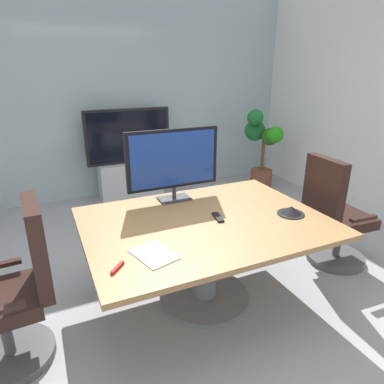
{
  "coord_description": "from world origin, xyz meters",
  "views": [
    {
      "loc": [
        -1.06,
        -2.24,
        1.85
      ],
      "look_at": [
        0.04,
        0.16,
        0.87
      ],
      "focal_mm": 31.72,
      "sensor_mm": 36.0,
      "label": 1
    }
  ],
  "objects_px": {
    "conference_phone": "(291,211)",
    "remote_control": "(218,217)",
    "conference_table": "(205,239)",
    "potted_plant": "(262,145)",
    "wall_display_unit": "(130,169)",
    "office_chair_right": "(334,221)",
    "tv_monitor": "(173,161)",
    "office_chair_left": "(16,299)"
  },
  "relations": [
    {
      "from": "conference_phone",
      "to": "remote_control",
      "type": "bearing_deg",
      "value": 163.11
    },
    {
      "from": "conference_table",
      "to": "potted_plant",
      "type": "distance_m",
      "value": 2.98
    },
    {
      "from": "wall_display_unit",
      "to": "potted_plant",
      "type": "xyz_separation_m",
      "value": [
        2.01,
        -0.39,
        0.25
      ]
    },
    {
      "from": "office_chair_right",
      "to": "potted_plant",
      "type": "xyz_separation_m",
      "value": [
        0.69,
        2.17,
        0.24
      ]
    },
    {
      "from": "tv_monitor",
      "to": "conference_phone",
      "type": "height_order",
      "value": "tv_monitor"
    },
    {
      "from": "conference_phone",
      "to": "office_chair_left",
      "type": "bearing_deg",
      "value": 176.18
    },
    {
      "from": "conference_table",
      "to": "potted_plant",
      "type": "xyz_separation_m",
      "value": [
        2.06,
        2.15,
        0.14
      ]
    },
    {
      "from": "potted_plant",
      "to": "tv_monitor",
      "type": "bearing_deg",
      "value": -142.43
    },
    {
      "from": "tv_monitor",
      "to": "potted_plant",
      "type": "relative_size",
      "value": 0.67
    },
    {
      "from": "wall_display_unit",
      "to": "remote_control",
      "type": "bearing_deg",
      "value": -88.82
    },
    {
      "from": "wall_display_unit",
      "to": "potted_plant",
      "type": "height_order",
      "value": "wall_display_unit"
    },
    {
      "from": "tv_monitor",
      "to": "potted_plant",
      "type": "bearing_deg",
      "value": 37.57
    },
    {
      "from": "potted_plant",
      "to": "remote_control",
      "type": "relative_size",
      "value": 7.36
    },
    {
      "from": "potted_plant",
      "to": "conference_phone",
      "type": "relative_size",
      "value": 5.68
    },
    {
      "from": "wall_display_unit",
      "to": "conference_phone",
      "type": "bearing_deg",
      "value": -76.98
    },
    {
      "from": "wall_display_unit",
      "to": "potted_plant",
      "type": "bearing_deg",
      "value": -11.02
    },
    {
      "from": "conference_table",
      "to": "wall_display_unit",
      "type": "bearing_deg",
      "value": 88.78
    },
    {
      "from": "conference_phone",
      "to": "potted_plant",
      "type": "bearing_deg",
      "value": 59.46
    },
    {
      "from": "conference_table",
      "to": "remote_control",
      "type": "xyz_separation_m",
      "value": [
        0.11,
        -0.01,
        0.18
      ]
    },
    {
      "from": "tv_monitor",
      "to": "conference_phone",
      "type": "bearing_deg",
      "value": -43.46
    },
    {
      "from": "wall_display_unit",
      "to": "office_chair_left",
      "type": "bearing_deg",
      "value": -118.89
    },
    {
      "from": "potted_plant",
      "to": "remote_control",
      "type": "bearing_deg",
      "value": -132.16
    },
    {
      "from": "office_chair_left",
      "to": "wall_display_unit",
      "type": "distance_m",
      "value": 2.96
    },
    {
      "from": "wall_display_unit",
      "to": "conference_table",
      "type": "bearing_deg",
      "value": -91.22
    },
    {
      "from": "conference_table",
      "to": "remote_control",
      "type": "relative_size",
      "value": 10.93
    },
    {
      "from": "remote_control",
      "to": "potted_plant",
      "type": "bearing_deg",
      "value": 57.68
    },
    {
      "from": "tv_monitor",
      "to": "wall_display_unit",
      "type": "xyz_separation_m",
      "value": [
        0.11,
        2.02,
        -0.64
      ]
    },
    {
      "from": "office_chair_left",
      "to": "remote_control",
      "type": "bearing_deg",
      "value": 87.76
    },
    {
      "from": "office_chair_left",
      "to": "remote_control",
      "type": "relative_size",
      "value": 6.41
    },
    {
      "from": "remote_control",
      "to": "tv_monitor",
      "type": "bearing_deg",
      "value": 117.18
    },
    {
      "from": "office_chair_left",
      "to": "tv_monitor",
      "type": "xyz_separation_m",
      "value": [
        1.32,
        0.57,
        0.62
      ]
    },
    {
      "from": "office_chair_right",
      "to": "potted_plant",
      "type": "distance_m",
      "value": 2.29
    },
    {
      "from": "conference_table",
      "to": "tv_monitor",
      "type": "relative_size",
      "value": 2.21
    },
    {
      "from": "conference_table",
      "to": "tv_monitor",
      "type": "distance_m",
      "value": 0.74
    },
    {
      "from": "conference_phone",
      "to": "remote_control",
      "type": "distance_m",
      "value": 0.6
    },
    {
      "from": "office_chair_right",
      "to": "tv_monitor",
      "type": "height_order",
      "value": "tv_monitor"
    },
    {
      "from": "tv_monitor",
      "to": "remote_control",
      "type": "distance_m",
      "value": 0.65
    },
    {
      "from": "tv_monitor",
      "to": "wall_display_unit",
      "type": "height_order",
      "value": "tv_monitor"
    },
    {
      "from": "conference_phone",
      "to": "conference_table",
      "type": "bearing_deg",
      "value": 164.68
    },
    {
      "from": "tv_monitor",
      "to": "conference_phone",
      "type": "distance_m",
      "value": 1.07
    },
    {
      "from": "conference_phone",
      "to": "remote_control",
      "type": "relative_size",
      "value": 1.29
    },
    {
      "from": "tv_monitor",
      "to": "remote_control",
      "type": "relative_size",
      "value": 4.94
    }
  ]
}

